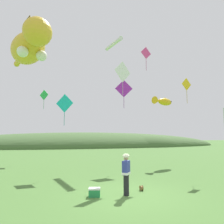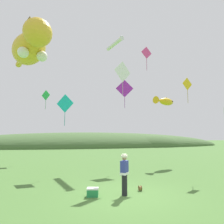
{
  "view_description": "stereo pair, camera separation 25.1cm",
  "coord_description": "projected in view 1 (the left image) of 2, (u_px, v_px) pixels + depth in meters",
  "views": [
    {
      "loc": [
        -2.67,
        -8.64,
        2.69
      ],
      "look_at": [
        0.0,
        4.0,
        4.07
      ],
      "focal_mm": 32.0,
      "sensor_mm": 36.0,
      "label": 1
    },
    {
      "loc": [
        -2.42,
        -8.69,
        2.69
      ],
      "look_at": [
        0.0,
        4.0,
        4.07
      ],
      "focal_mm": 32.0,
      "sensor_mm": 36.0,
      "label": 2
    }
  ],
  "objects": [
    {
      "name": "ground_plane",
      "position": [
        131.0,
        195.0,
        8.67
      ],
      "size": [
        120.0,
        120.0,
        0.0
      ],
      "primitive_type": "plane",
      "color": "#477033"
    },
    {
      "name": "distant_hill_ridge",
      "position": [
        91.0,
        146.0,
        40.84
      ],
      "size": [
        59.09,
        13.81,
        5.73
      ],
      "color": "#426033",
      "rests_on": "ground"
    },
    {
      "name": "festival_attendant",
      "position": [
        126.0,
        173.0,
        8.77
      ],
      "size": [
        0.46,
        0.49,
        1.77
      ],
      "color": "black",
      "rests_on": "ground"
    },
    {
      "name": "kite_spool",
      "position": [
        141.0,
        188.0,
        9.39
      ],
      "size": [
        0.13,
        0.25,
        0.25
      ],
      "color": "olive",
      "rests_on": "ground"
    },
    {
      "name": "picnic_cooler",
      "position": [
        94.0,
        192.0,
        8.52
      ],
      "size": [
        0.54,
        0.41,
        0.36
      ],
      "color": "#268C4C",
      "rests_on": "ground"
    },
    {
      "name": "kite_giant_cat",
      "position": [
        30.0,
        47.0,
        13.87
      ],
      "size": [
        3.79,
        7.17,
        2.32
      ],
      "color": "gold"
    },
    {
      "name": "kite_fish_windsock",
      "position": [
        163.0,
        101.0,
        18.5
      ],
      "size": [
        2.55,
        1.84,
        0.78
      ],
      "color": "gold"
    },
    {
      "name": "kite_tube_streamer",
      "position": [
        114.0,
        44.0,
        19.66
      ],
      "size": [
        1.25,
        2.81,
        0.44
      ],
      "color": "white"
    },
    {
      "name": "kite_diamond_pink",
      "position": [
        146.0,
        53.0,
        15.09
      ],
      "size": [
        0.91,
        0.28,
        1.85
      ],
      "color": "#E53F8C"
    },
    {
      "name": "kite_diamond_green",
      "position": [
        44.0,
        95.0,
        20.37
      ],
      "size": [
        0.91,
        0.62,
        1.99
      ],
      "color": "green"
    },
    {
      "name": "kite_diamond_white",
      "position": [
        123.0,
        72.0,
        13.1
      ],
      "size": [
        1.25,
        0.7,
        2.32
      ],
      "color": "white"
    },
    {
      "name": "kite_diamond_teal",
      "position": [
        65.0,
        104.0,
        13.83
      ],
      "size": [
        1.18,
        0.6,
        2.21
      ],
      "color": "#19BFBF"
    },
    {
      "name": "kite_diamond_violet",
      "position": [
        124.0,
        89.0,
        16.53
      ],
      "size": [
        1.46,
        0.22,
        2.37
      ],
      "color": "purple"
    },
    {
      "name": "kite_diamond_gold",
      "position": [
        186.0,
        85.0,
        14.15
      ],
      "size": [
        0.89,
        0.28,
        1.82
      ],
      "color": "yellow"
    }
  ]
}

